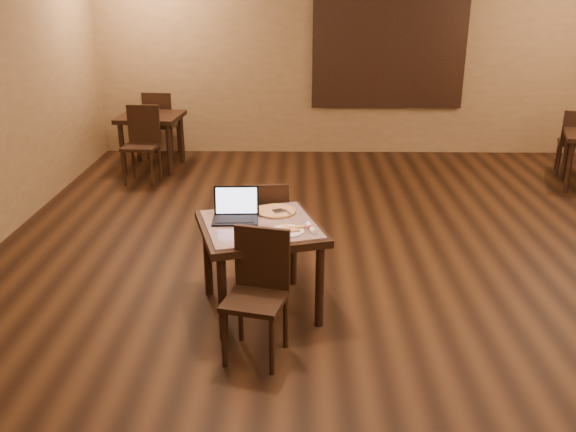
{
  "coord_description": "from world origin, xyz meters",
  "views": [
    {
      "loc": [
        -0.89,
        -4.64,
        2.52
      ],
      "look_at": [
        -0.96,
        -0.22,
        0.85
      ],
      "focal_mm": 38.0,
      "sensor_mm": 36.0,
      "label": 1
    }
  ],
  "objects_px": {
    "pizza_pan": "(276,213)",
    "chair_main_far": "(266,224)",
    "other_table_b_chair_near": "(142,139)",
    "tiled_table": "(260,235)",
    "other_table_b": "(151,124)",
    "chair_main_near": "(258,286)",
    "laptop": "(236,211)",
    "other_table_b_chair_far": "(160,121)",
    "other_table_a_chair_far": "(575,139)"
  },
  "relations": [
    {
      "from": "other_table_b_chair_near",
      "to": "other_table_b_chair_far",
      "type": "distance_m",
      "value": 1.2
    },
    {
      "from": "other_table_b",
      "to": "tiled_table",
      "type": "bearing_deg",
      "value": -61.91
    },
    {
      "from": "chair_main_near",
      "to": "other_table_b_chair_far",
      "type": "height_order",
      "value": "other_table_b_chair_far"
    },
    {
      "from": "chair_main_near",
      "to": "other_table_b",
      "type": "relative_size",
      "value": 1.03
    },
    {
      "from": "chair_main_far",
      "to": "other_table_a_chair_far",
      "type": "relative_size",
      "value": 0.98
    },
    {
      "from": "chair_main_near",
      "to": "chair_main_far",
      "type": "relative_size",
      "value": 1.02
    },
    {
      "from": "tiled_table",
      "to": "other_table_b_chair_near",
      "type": "bearing_deg",
      "value": 100.73
    },
    {
      "from": "other_table_b_chair_near",
      "to": "other_table_b",
      "type": "bearing_deg",
      "value": 95.14
    },
    {
      "from": "chair_main_far",
      "to": "laptop",
      "type": "relative_size",
      "value": 2.45
    },
    {
      "from": "tiled_table",
      "to": "other_table_b",
      "type": "distance_m",
      "value": 4.54
    },
    {
      "from": "other_table_b_chair_near",
      "to": "chair_main_near",
      "type": "bearing_deg",
      "value": -61.87
    },
    {
      "from": "pizza_pan",
      "to": "other_table_b_chair_near",
      "type": "distance_m",
      "value": 3.85
    },
    {
      "from": "chair_main_far",
      "to": "laptop",
      "type": "distance_m",
      "value": 0.63
    },
    {
      "from": "tiled_table",
      "to": "other_table_b",
      "type": "relative_size",
      "value": 1.25
    },
    {
      "from": "other_table_b_chair_near",
      "to": "other_table_b_chair_far",
      "type": "xyz_separation_m",
      "value": [
        -0.01,
        1.2,
        0.0
      ]
    },
    {
      "from": "other_table_a_chair_far",
      "to": "other_table_b",
      "type": "bearing_deg",
      "value": 15.37
    },
    {
      "from": "tiled_table",
      "to": "chair_main_near",
      "type": "bearing_deg",
      "value": -104.34
    },
    {
      "from": "pizza_pan",
      "to": "other_table_a_chair_far",
      "type": "height_order",
      "value": "other_table_a_chair_far"
    },
    {
      "from": "tiled_table",
      "to": "other_table_b",
      "type": "height_order",
      "value": "other_table_b"
    },
    {
      "from": "other_table_a_chair_far",
      "to": "other_table_b_chair_far",
      "type": "distance_m",
      "value": 6.05
    },
    {
      "from": "chair_main_near",
      "to": "other_table_b_chair_near",
      "type": "xyz_separation_m",
      "value": [
        -1.83,
        4.18,
        0.05
      ]
    },
    {
      "from": "other_table_b_chair_near",
      "to": "other_table_b_chair_far",
      "type": "relative_size",
      "value": 1.0
    },
    {
      "from": "pizza_pan",
      "to": "chair_main_far",
      "type": "bearing_deg",
      "value": 106.15
    },
    {
      "from": "laptop",
      "to": "other_table_b_chair_far",
      "type": "bearing_deg",
      "value": 106.68
    },
    {
      "from": "other_table_a_chair_far",
      "to": "other_table_b_chair_far",
      "type": "relative_size",
      "value": 0.91
    },
    {
      "from": "other_table_b_chair_far",
      "to": "other_table_b_chair_near",
      "type": "bearing_deg",
      "value": 95.14
    },
    {
      "from": "tiled_table",
      "to": "chair_main_near",
      "type": "height_order",
      "value": "chair_main_near"
    },
    {
      "from": "chair_main_near",
      "to": "other_table_b_chair_far",
      "type": "xyz_separation_m",
      "value": [
        -1.85,
        5.38,
        0.05
      ]
    },
    {
      "from": "pizza_pan",
      "to": "laptop",
      "type": "bearing_deg",
      "value": -157.59
    },
    {
      "from": "other_table_a_chair_far",
      "to": "other_table_b",
      "type": "relative_size",
      "value": 1.03
    },
    {
      "from": "other_table_b",
      "to": "chair_main_near",
      "type": "bearing_deg",
      "value": -64.48
    },
    {
      "from": "chair_main_far",
      "to": "other_table_b_chair_far",
      "type": "xyz_separation_m",
      "value": [
        -1.84,
        4.14,
        0.06
      ]
    },
    {
      "from": "other_table_a_chair_far",
      "to": "other_table_b",
      "type": "distance_m",
      "value": 5.98
    },
    {
      "from": "chair_main_near",
      "to": "other_table_b_chair_near",
      "type": "height_order",
      "value": "other_table_b_chair_near"
    },
    {
      "from": "chair_main_far",
      "to": "pizza_pan",
      "type": "bearing_deg",
      "value": 99.04
    },
    {
      "from": "other_table_b",
      "to": "laptop",
      "type": "bearing_deg",
      "value": -63.75
    },
    {
      "from": "chair_main_near",
      "to": "laptop",
      "type": "xyz_separation_m",
      "value": [
        -0.22,
        0.73,
        0.3
      ]
    },
    {
      "from": "chair_main_near",
      "to": "pizza_pan",
      "type": "distance_m",
      "value": 0.9
    },
    {
      "from": "laptop",
      "to": "pizza_pan",
      "type": "bearing_deg",
      "value": 19.82
    },
    {
      "from": "pizza_pan",
      "to": "tiled_table",
      "type": "bearing_deg",
      "value": -116.57
    },
    {
      "from": "pizza_pan",
      "to": "other_table_b_chair_near",
      "type": "height_order",
      "value": "other_table_b_chair_near"
    },
    {
      "from": "laptop",
      "to": "pizza_pan",
      "type": "distance_m",
      "value": 0.35
    },
    {
      "from": "chair_main_near",
      "to": "chair_main_far",
      "type": "height_order",
      "value": "chair_main_near"
    },
    {
      "from": "tiled_table",
      "to": "other_table_b_chair_far",
      "type": "relative_size",
      "value": 1.11
    },
    {
      "from": "tiled_table",
      "to": "pizza_pan",
      "type": "relative_size",
      "value": 3.43
    },
    {
      "from": "laptop",
      "to": "other_table_b_chair_near",
      "type": "xyz_separation_m",
      "value": [
        -1.61,
        3.45,
        -0.25
      ]
    },
    {
      "from": "laptop",
      "to": "other_table_b",
      "type": "distance_m",
      "value": 4.37
    },
    {
      "from": "chair_main_far",
      "to": "other_table_b_chair_near",
      "type": "xyz_separation_m",
      "value": [
        -1.82,
        2.94,
        0.06
      ]
    },
    {
      "from": "chair_main_near",
      "to": "pizza_pan",
      "type": "relative_size",
      "value": 2.83
    },
    {
      "from": "tiled_table",
      "to": "other_table_b_chair_near",
      "type": "xyz_separation_m",
      "value": [
        -1.81,
        3.56,
        -0.08
      ]
    }
  ]
}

